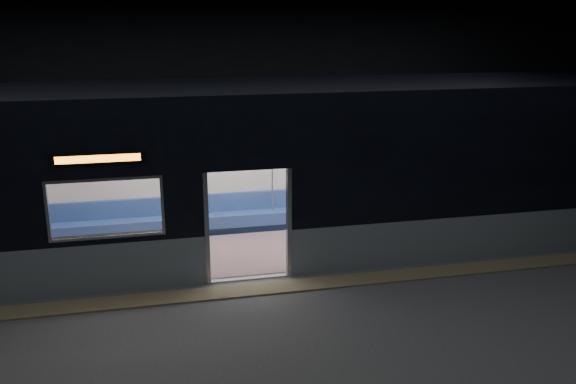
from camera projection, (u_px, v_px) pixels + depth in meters
name	position (u px, v px, depth m)	size (l,w,h in m)	color
station_floor	(260.00, 305.00, 10.12)	(24.00, 14.00, 0.01)	#47494C
station_envelope	(256.00, 82.00, 9.11)	(24.00, 14.00, 5.00)	black
tactile_strip	(254.00, 290.00, 10.63)	(22.80, 0.50, 0.03)	#8C7F59
metro_car	(236.00, 162.00, 12.00)	(18.00, 3.04, 3.35)	gray
passenger	(428.00, 187.00, 14.22)	(0.40, 0.65, 1.29)	black
handbag	(431.00, 194.00, 14.05)	(0.27, 0.23, 0.14)	black
transit_map	(431.00, 155.00, 14.36)	(0.98, 0.03, 0.64)	white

